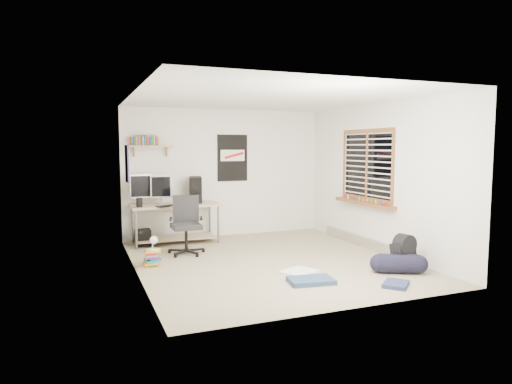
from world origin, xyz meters
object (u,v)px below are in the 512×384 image
object	(u,v)px
office_chair	(186,225)
duffel_bag	(399,263)
backpack	(404,257)
desk	(175,223)
book_stack	(152,256)

from	to	relation	value
office_chair	duffel_bag	world-z (taller)	office_chair
office_chair	backpack	xyz separation A→B (m)	(2.66, -2.18, -0.29)
duffel_bag	office_chair	bearing A→B (deg)	165.21
desk	office_chair	bearing A→B (deg)	-67.19
office_chair	duffel_bag	distance (m)	3.39
desk	book_stack	size ratio (longest dim) A/B	3.35
backpack	book_stack	world-z (taller)	backpack
duffel_bag	desk	bearing A→B (deg)	155.33
office_chair	book_stack	world-z (taller)	office_chair
duffel_bag	book_stack	world-z (taller)	duffel_bag
desk	backpack	world-z (taller)	desk
desk	backpack	xyz separation A→B (m)	(2.65, -3.10, -0.16)
duffel_bag	book_stack	size ratio (longest dim) A/B	1.13
office_chair	duffel_bag	size ratio (longest dim) A/B	1.80
desk	book_stack	world-z (taller)	desk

